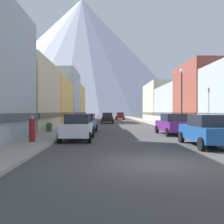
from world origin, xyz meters
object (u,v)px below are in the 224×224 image
car_left_0 (78,127)px  streetlamp_right (182,90)px  pedestrian_0 (72,119)px  pedestrian_2 (32,130)px  car_driving_1 (120,116)px  car_right_0 (207,130)px  car_left_1 (85,123)px  car_right_1 (173,124)px  potted_plant_0 (49,126)px  potted_plant_2 (224,129)px  pedestrian_1 (72,120)px  car_driving_0 (107,118)px

car_left_0 → streetlamp_right: 11.49m
car_left_0 → pedestrian_0: (-2.45, 15.48, 0.03)m
car_left_0 → pedestrian_2: (-2.45, -2.21, -0.04)m
car_driving_1 → car_right_0: bearing=-87.3°
car_left_1 → car_right_1: same height
car_left_0 → potted_plant_0: size_ratio=5.23×
car_left_1 → potted_plant_0: 3.27m
car_right_0 → pedestrian_0: pedestrian_0 is taller
potted_plant_2 → pedestrian_1: (-13.25, 14.06, 0.22)m
car_right_1 → car_driving_0: 21.41m
streetlamp_right → car_left_1: bearing=-178.6°
car_right_1 → car_right_0: bearing=-90.0°
car_right_1 → potted_plant_2: size_ratio=5.16×
car_driving_0 → car_driving_1: same height
potted_plant_0 → potted_plant_2: potted_plant_2 is taller
potted_plant_2 → pedestrian_2: (-13.25, -3.52, 0.23)m
pedestrian_0 → pedestrian_2: 17.69m
car_left_0 → pedestrian_1: bearing=99.1°
car_right_1 → car_driving_1: (-2.20, 38.92, 0.00)m
car_driving_1 → potted_plant_0: size_ratio=5.22×
potted_plant_2 → pedestrian_1: bearing=133.3°
car_left_1 → car_driving_0: (2.20, 18.49, 0.00)m
car_right_0 → pedestrian_0: 21.32m
car_driving_1 → pedestrian_0: (-7.85, -27.21, 0.03)m
pedestrian_0 → car_left_0: bearing=-81.0°
pedestrian_2 → streetlamp_right: bearing=36.0°
car_left_0 → pedestrian_0: size_ratio=2.62×
potted_plant_2 → pedestrian_0: pedestrian_0 is taller
car_right_0 → car_driving_1: same height
potted_plant_0 → streetlamp_right: size_ratio=0.14×
car_driving_1 → pedestrian_2: size_ratio=2.84×
car_right_0 → potted_plant_0: size_ratio=5.23×
car_left_0 → pedestrian_1: (-2.45, 15.38, -0.05)m
potted_plant_0 → pedestrian_2: (0.75, -7.61, 0.25)m
potted_plant_2 → pedestrian_1: size_ratio=0.57×
potted_plant_2 → car_right_1: bearing=142.4°
car_driving_0 → pedestrian_1: size_ratio=2.88×
car_right_1 → streetlamp_right: bearing=57.7°
potted_plant_0 → potted_plant_2: (14.00, -4.08, 0.02)m
potted_plant_2 → car_left_0: bearing=-173.1°
car_right_1 → car_driving_0: (-5.40, 20.72, 0.00)m
car_left_1 → car_right_1: (7.60, -2.23, 0.00)m
car_left_0 → pedestrian_2: car_left_0 is taller
car_right_0 → car_driving_0: bearing=101.0°
car_left_0 → streetlamp_right: streetlamp_right is taller
car_left_0 → car_right_1: (7.60, 3.77, 0.00)m
streetlamp_right → car_left_0: bearing=-145.8°
car_left_0 → car_right_1: same height
car_driving_0 → pedestrian_1: bearing=-117.0°
car_left_0 → pedestrian_0: pedestrian_0 is taller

